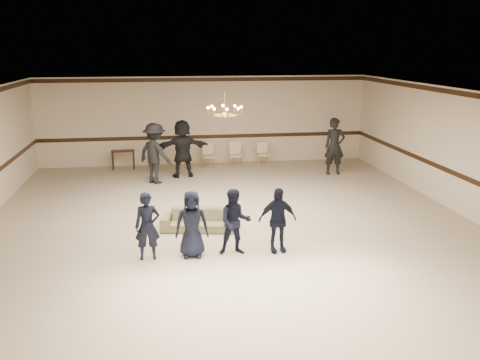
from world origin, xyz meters
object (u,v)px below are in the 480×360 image
object	(u,v)px
chandelier	(225,102)
adult_right	(335,146)
boy_d	(277,220)
boy_a	(147,226)
adult_left	(155,153)
settee	(198,220)
banquet_chair_left	(208,156)
banquet_chair_mid	(236,155)
banquet_chair_right	(263,154)
boy_b	(192,224)
adult_mid	(183,148)
boy_c	(235,222)
console_table	(123,160)

from	to	relation	value
chandelier	adult_right	distance (m)	5.84
boy_d	adult_right	bearing A→B (deg)	58.28
boy_a	adult_left	xyz separation A→B (m)	(0.13, 6.23, 0.26)
boy_d	settee	world-z (taller)	boy_d
boy_d	boy_a	bearing A→B (deg)	176.03
adult_right	banquet_chair_left	world-z (taller)	adult_right
banquet_chair_mid	banquet_chair_right	size ratio (longest dim) A/B	1.00
boy_b	banquet_chair_right	distance (m)	8.71
banquet_chair_left	settee	bearing A→B (deg)	-101.76
chandelier	adult_mid	distance (m)	4.54
chandelier	boy_a	world-z (taller)	chandelier
boy_c	settee	size ratio (longest dim) A/B	0.82
boy_b	console_table	size ratio (longest dim) A/B	1.72
chandelier	banquet_chair_right	size ratio (longest dim) A/B	1.09
console_table	boy_b	bearing A→B (deg)	-80.96
banquet_chair_left	console_table	size ratio (longest dim) A/B	1.06
boy_c	banquet_chair_right	world-z (taller)	boy_c
adult_left	banquet_chair_mid	distance (m)	3.48
boy_d	adult_left	bearing A→B (deg)	108.44
banquet_chair_left	console_table	world-z (taller)	banquet_chair_left
banquet_chair_left	banquet_chair_mid	bearing A→B (deg)	-4.27
boy_b	banquet_chair_left	world-z (taller)	boy_b
banquet_chair_mid	console_table	xyz separation A→B (m)	(-4.00, 0.20, -0.09)
boy_c	console_table	bearing A→B (deg)	110.57
settee	banquet_chair_right	bearing A→B (deg)	76.83
banquet_chair_mid	banquet_chair_right	distance (m)	1.00
boy_a	boy_d	bearing A→B (deg)	-1.28
boy_c	adult_left	size ratio (longest dim) A/B	0.73
chandelier	boy_c	xyz separation A→B (m)	(-0.16, -2.92, -2.17)
adult_left	adult_right	xyz separation A→B (m)	(6.00, 0.30, 0.00)
adult_mid	boy_c	bearing A→B (deg)	91.17
adult_mid	banquet_chair_mid	distance (m)	2.37
banquet_chair_mid	settee	bearing A→B (deg)	-100.23
adult_left	adult_mid	size ratio (longest dim) A/B	1.00
chandelier	adult_left	world-z (taller)	chandelier
adult_right	banquet_chair_left	distance (m)	4.48
boy_a	adult_right	world-z (taller)	adult_right
banquet_chair_right	boy_a	bearing A→B (deg)	-118.16
boy_b	adult_right	xyz separation A→B (m)	(5.23, 6.53, 0.26)
settee	console_table	size ratio (longest dim) A/B	2.11
boy_d	adult_mid	bearing A→B (deg)	99.56
banquet_chair_right	adult_right	bearing A→B (deg)	-39.12
chandelier	adult_right	xyz separation A→B (m)	(4.17, 3.61, -1.91)
boy_d	banquet_chair_mid	world-z (taller)	boy_d
boy_b	boy_c	size ratio (longest dim) A/B	1.00
banquet_chair_mid	console_table	world-z (taller)	banquet_chair_mid
boy_c	adult_left	distance (m)	6.45
boy_a	banquet_chair_mid	world-z (taller)	boy_a
boy_d	banquet_chair_mid	distance (m)	8.15
banquet_chair_left	adult_right	bearing A→B (deg)	-25.60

